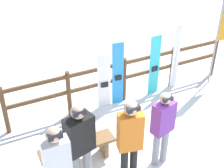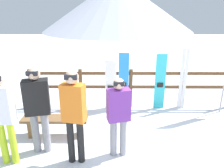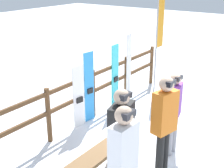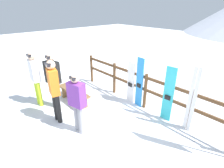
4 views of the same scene
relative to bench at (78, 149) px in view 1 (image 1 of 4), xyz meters
name	(u,v)px [view 1 (image 1 of 4)]	position (x,y,z in m)	size (l,w,h in m)	color
ground_plane	(170,149)	(1.78, -0.49, -0.33)	(40.00, 40.00, 0.00)	white
fence	(124,76)	(1.78, 1.49, 0.34)	(5.70, 0.10, 1.13)	brown
bench	(78,149)	(0.00, 0.00, 0.00)	(1.44, 0.36, 0.45)	brown
person_orange	(130,139)	(0.61, -0.87, 0.71)	(0.44, 0.30, 1.77)	black
person_purple	(163,124)	(1.39, -0.67, 0.58)	(0.45, 0.32, 1.57)	gray
person_black	(80,143)	(-0.13, -0.56, 0.67)	(0.50, 0.35, 1.73)	gray
person_white	(58,166)	(-0.61, -0.91, 0.70)	(0.39, 0.23, 1.75)	#B7D826
snowboard_white	(104,82)	(1.22, 1.43, 0.36)	(0.31, 0.08, 1.39)	white
snowboard_blue	(118,75)	(1.58, 1.43, 0.46)	(0.28, 0.08, 1.60)	#288CE0
snowboard_cyan	(154,66)	(2.58, 1.43, 0.45)	(0.29, 0.07, 1.57)	#2DBFCC
ski_pair_white	(176,58)	(3.21, 1.43, 0.53)	(0.19, 0.02, 1.73)	white
rental_flag	(224,21)	(4.35, 1.18, 1.39)	(0.40, 0.04, 2.73)	#99999E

